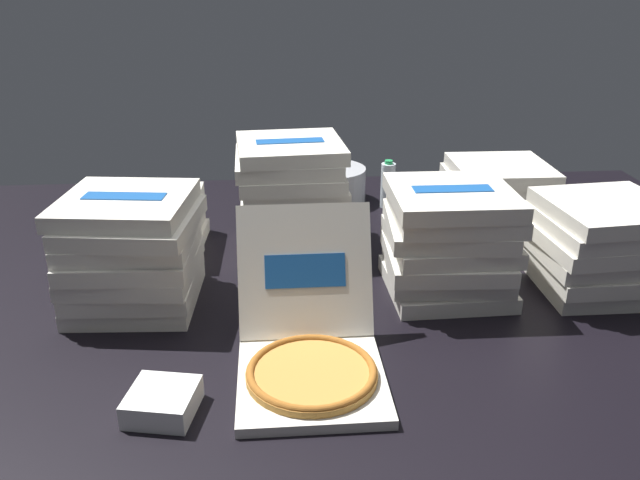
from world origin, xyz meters
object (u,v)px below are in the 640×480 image
pizza_stack_center_far (291,195)px  pizza_stack_left_mid (497,193)px  napkin_pile (162,402)px  water_bottle_2 (319,164)px  open_pizza_box (310,344)px  pizza_stack_left_near (448,241)px  pizza_stack_right_mid (132,252)px  pizza_stack_right_near (149,224)px  water_bottle_1 (282,178)px  ice_bucket (331,184)px  pizza_stack_left_far (599,245)px  water_bottle_0 (388,185)px

pizza_stack_center_far → pizza_stack_left_mid: pizza_stack_center_far is taller
napkin_pile → water_bottle_2: bearing=73.4°
open_pizza_box → pizza_stack_left_near: size_ratio=1.30×
pizza_stack_center_far → pizza_stack_right_mid: size_ratio=0.97×
pizza_stack_right_near → water_bottle_1: water_bottle_1 is taller
ice_bucket → napkin_pile: ice_bucket is taller
pizza_stack_right_near → pizza_stack_left_far: 1.54m
pizza_stack_center_far → water_bottle_1: (-0.02, 0.50, -0.10)m
ice_bucket → water_bottle_1: size_ratio=1.47×
open_pizza_box → pizza_stack_center_far: 0.83m
pizza_stack_right_mid → ice_bucket: 1.13m
pizza_stack_right_near → napkin_pile: pizza_stack_right_near is taller
water_bottle_2 → napkin_pile: bearing=-106.6°
pizza_stack_center_far → pizza_stack_left_near: 0.63m
water_bottle_0 → water_bottle_1: same height
pizza_stack_left_mid → ice_bucket: size_ratio=1.31×
pizza_stack_left_mid → ice_bucket: 0.71m
open_pizza_box → water_bottle_1: bearing=91.6°
pizza_stack_left_near → water_bottle_2: pizza_stack_left_near is taller
pizza_stack_left_near → water_bottle_0: size_ratio=1.96×
water_bottle_0 → water_bottle_2: bearing=129.3°
water_bottle_0 → napkin_pile: water_bottle_0 is taller
water_bottle_2 → pizza_stack_left_far: bearing=-54.5°
pizza_stack_left_far → pizza_stack_left_near: bearing=177.7°
pizza_stack_left_far → water_bottle_1: 1.36m
pizza_stack_left_mid → pizza_stack_right_near: size_ratio=0.98×
pizza_stack_right_near → napkin_pile: (0.18, -0.97, -0.07)m
pizza_stack_center_far → napkin_pile: 1.04m
pizza_stack_center_far → napkin_pile: size_ratio=2.72×
pizza_stack_center_far → water_bottle_0: (0.43, 0.37, -0.10)m
pizza_stack_right_near → pizza_stack_left_near: 1.08m
open_pizza_box → ice_bucket: bearing=82.1°
open_pizza_box → pizza_stack_right_mid: (-0.51, 0.40, 0.10)m
open_pizza_box → pizza_stack_right_near: bearing=123.1°
pizza_stack_right_near → pizza_stack_left_far: bearing=-16.1°
pizza_stack_right_mid → ice_bucket: bearing=52.4°
pizza_stack_left_mid → pizza_stack_left_far: size_ratio=0.96×
pizza_stack_right_near → water_bottle_0: water_bottle_0 is taller
pizza_stack_right_mid → pizza_stack_center_far: bearing=39.9°
open_pizza_box → pizza_stack_left_mid: 1.28m
open_pizza_box → pizza_stack_left_far: (0.95, 0.39, 0.07)m
water_bottle_2 → pizza_stack_right_mid: bearing=-120.3°
pizza_stack_left_mid → napkin_pile: (-1.17, -1.13, -0.09)m
open_pizza_box → water_bottle_1: open_pizza_box is taller
pizza_stack_left_mid → napkin_pile: pizza_stack_left_mid is taller
pizza_stack_right_mid → napkin_pile: bearing=-74.4°
pizza_stack_left_mid → pizza_stack_right_near: 1.36m
pizza_stack_center_far → pizza_stack_right_mid: pizza_stack_center_far is taller
open_pizza_box → napkin_pile: bearing=-157.4°
pizza_stack_right_mid → pizza_stack_left_near: bearing=0.4°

